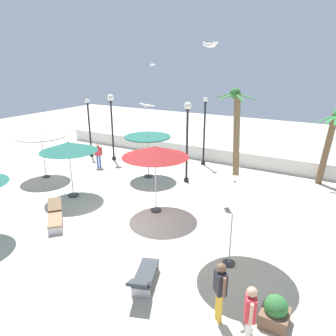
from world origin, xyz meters
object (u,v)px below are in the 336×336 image
at_px(lamp_post_1, 112,117).
at_px(guest_2, 220,287).
at_px(patio_umbrella_2, 155,152).
at_px(lamp_post_0, 204,130).
at_px(palm_tree_1, 236,127).
at_px(patio_umbrella_3, 69,147).
at_px(lamp_post_3, 187,132).
at_px(seagull_1, 146,105).
at_px(lounge_chair_1, 55,215).
at_px(planter, 275,312).
at_px(guest_0, 98,153).
at_px(patio_umbrella_5, 41,138).
at_px(seagull_0, 210,45).
at_px(lounge_chair_0, 144,276).
at_px(seagull_2, 153,65).
at_px(guest_1, 250,312).
at_px(patio_umbrella_0, 148,139).
at_px(patio_umbrella_1, 234,187).

bearing_deg(lamp_post_1, guest_2, -40.63).
relative_size(patio_umbrella_2, lamp_post_0, 0.71).
bearing_deg(lamp_post_0, palm_tree_1, -39.81).
xyz_separation_m(patio_umbrella_3, lamp_post_3, (4.05, 4.60, 0.32)).
bearing_deg(seagull_1, guest_2, -43.31).
distance_m(lounge_chair_1, planter, 9.09).
distance_m(lounge_chair_1, guest_0, 7.41).
bearing_deg(lamp_post_0, patio_umbrella_5, -135.93).
bearing_deg(palm_tree_1, seagull_0, -78.65).
xyz_separation_m(lamp_post_1, seagull_1, (5.74, -4.44, 1.62)).
height_order(lamp_post_3, guest_0, lamp_post_3).
bearing_deg(lounge_chair_0, lounge_chair_1, 165.48).
xyz_separation_m(palm_tree_1, guest_0, (-8.29, -1.57, -2.24)).
height_order(patio_umbrella_3, seagull_2, seagull_2).
bearing_deg(guest_1, patio_umbrella_2, 138.22).
bearing_deg(guest_0, guest_1, -35.12).
height_order(patio_umbrella_2, lamp_post_3, lamp_post_3).
xyz_separation_m(lounge_chair_0, lounge_chair_1, (-5.36, 1.39, -0.01)).
height_order(patio_umbrella_0, lamp_post_1, lamp_post_1).
bearing_deg(lounge_chair_0, guest_2, -2.03).
bearing_deg(guest_1, seagull_2, 129.13).
xyz_separation_m(patio_umbrella_1, lounge_chair_1, (-7.19, -0.95, -2.39)).
xyz_separation_m(lamp_post_0, seagull_2, (-4.89, 1.69, 3.93)).
bearing_deg(guest_2, patio_umbrella_5, 158.00).
height_order(palm_tree_1, guest_2, palm_tree_1).
height_order(lamp_post_1, seagull_2, seagull_2).
height_order(patio_umbrella_5, seagull_1, seagull_1).
bearing_deg(lounge_chair_0, lamp_post_0, 105.49).
bearing_deg(lamp_post_0, seagull_1, -90.01).
height_order(patio_umbrella_1, patio_umbrella_5, patio_umbrella_1).
relative_size(patio_umbrella_1, patio_umbrella_2, 0.98).
bearing_deg(patio_umbrella_5, seagull_1, 1.79).
height_order(lamp_post_1, guest_2, lamp_post_1).
relative_size(guest_2, planter, 2.05).
height_order(lamp_post_3, guest_1, lamp_post_3).
relative_size(lamp_post_0, guest_0, 2.78).
height_order(patio_umbrella_5, lamp_post_0, lamp_post_0).
relative_size(lounge_chair_1, guest_2, 1.01).
xyz_separation_m(patio_umbrella_5, guest_1, (13.56, -5.59, -1.29)).
bearing_deg(lamp_post_3, lounge_chair_0, -71.49).
bearing_deg(lounge_chair_0, palm_tree_1, 93.01).
xyz_separation_m(patio_umbrella_2, guest_1, (5.65, -5.05, -1.73)).
height_order(lamp_post_0, guest_2, lamp_post_0).
distance_m(patio_umbrella_5, seagull_0, 12.61).
bearing_deg(seagull_0, palm_tree_1, 101.35).
height_order(lamp_post_3, seagull_1, seagull_1).
relative_size(patio_umbrella_3, lamp_post_0, 0.65).
height_order(patio_umbrella_0, patio_umbrella_5, patio_umbrella_5).
distance_m(patio_umbrella_2, seagull_1, 2.17).
xyz_separation_m(lamp_post_1, seagull_0, (10.06, -7.88, 3.87)).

